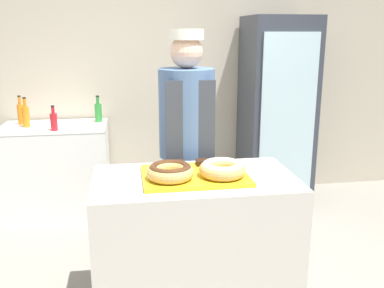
% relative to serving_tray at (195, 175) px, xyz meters
% --- Properties ---
extents(wall_back, '(8.00, 0.06, 2.70)m').
position_rel_serving_tray_xyz_m(wall_back, '(0.00, 2.13, 0.44)').
color(wall_back, '#BCB29E').
rests_on(wall_back, ground_plane).
extents(display_counter, '(1.21, 0.68, 0.90)m').
position_rel_serving_tray_xyz_m(display_counter, '(0.00, 0.00, -0.46)').
color(display_counter, beige).
rests_on(display_counter, ground_plane).
extents(serving_tray, '(0.62, 0.45, 0.02)m').
position_rel_serving_tray_xyz_m(serving_tray, '(0.00, 0.00, 0.00)').
color(serving_tray, yellow).
rests_on(serving_tray, display_counter).
extents(donut_chocolate_glaze, '(0.27, 0.27, 0.09)m').
position_rel_serving_tray_xyz_m(donut_chocolate_glaze, '(-0.15, -0.07, 0.06)').
color(donut_chocolate_glaze, tan).
rests_on(donut_chocolate_glaze, serving_tray).
extents(donut_light_glaze, '(0.27, 0.27, 0.09)m').
position_rel_serving_tray_xyz_m(donut_light_glaze, '(0.15, -0.07, 0.06)').
color(donut_light_glaze, tan).
rests_on(donut_light_glaze, serving_tray).
extents(brownie_back_left, '(0.08, 0.08, 0.03)m').
position_rel_serving_tray_xyz_m(brownie_back_left, '(-0.08, 0.17, 0.03)').
color(brownie_back_left, black).
rests_on(brownie_back_left, serving_tray).
extents(brownie_back_right, '(0.08, 0.08, 0.03)m').
position_rel_serving_tray_xyz_m(brownie_back_right, '(0.08, 0.17, 0.03)').
color(brownie_back_right, black).
rests_on(brownie_back_right, serving_tray).
extents(baker_person, '(0.40, 0.40, 1.76)m').
position_rel_serving_tray_xyz_m(baker_person, '(0.05, 0.64, 0.01)').
color(baker_person, '#4C4C51').
rests_on(baker_person, ground_plane).
extents(beverage_fridge, '(0.66, 0.65, 1.90)m').
position_rel_serving_tray_xyz_m(beverage_fridge, '(1.13, 1.75, 0.04)').
color(beverage_fridge, '#333842').
rests_on(beverage_fridge, ground_plane).
extents(chest_freezer, '(0.99, 0.63, 0.88)m').
position_rel_serving_tray_xyz_m(chest_freezer, '(-1.08, 1.75, -0.47)').
color(chest_freezer, white).
rests_on(chest_freezer, ground_plane).
extents(bottle_red, '(0.06, 0.06, 0.23)m').
position_rel_serving_tray_xyz_m(bottle_red, '(-1.04, 1.54, 0.05)').
color(bottle_red, red).
rests_on(bottle_red, chest_freezer).
extents(bottle_green, '(0.07, 0.07, 0.26)m').
position_rel_serving_tray_xyz_m(bottle_green, '(-0.66, 1.88, 0.06)').
color(bottle_green, '#2D8C38').
rests_on(bottle_green, chest_freezer).
extents(bottle_orange, '(0.06, 0.06, 0.28)m').
position_rel_serving_tray_xyz_m(bottle_orange, '(-1.39, 1.88, 0.07)').
color(bottle_orange, orange).
rests_on(bottle_orange, chest_freezer).
extents(bottle_orange_b, '(0.07, 0.07, 0.28)m').
position_rel_serving_tray_xyz_m(bottle_orange_b, '(-1.32, 1.74, 0.07)').
color(bottle_orange_b, orange).
rests_on(bottle_orange_b, chest_freezer).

